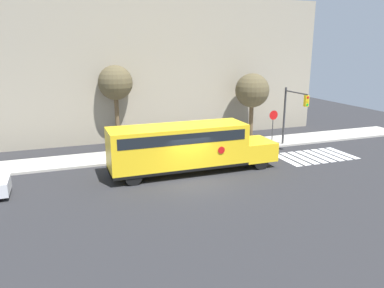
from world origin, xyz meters
TOP-DOWN VIEW (x-y plane):
  - ground_plane at (0.00, 0.00)m, footprint 60.00×60.00m
  - sidewalk_strip at (0.00, 6.50)m, footprint 44.00×3.00m
  - building_backdrop at (0.00, 13.00)m, footprint 32.00×4.00m
  - crosswalk_stripes at (10.10, 2.00)m, footprint 5.40×3.20m
  - school_bus at (0.11, 1.90)m, footprint 10.71×2.57m
  - stop_sign at (8.53, 5.34)m, footprint 0.72×0.10m
  - traffic_light at (9.61, 4.48)m, footprint 0.28×2.84m
  - tree_near_sidewalk at (8.71, 9.13)m, footprint 2.92×2.92m
  - tree_far_sidewalk at (-2.72, 10.32)m, footprint 2.69×2.69m

SIDE VIEW (x-z plane):
  - ground_plane at x=0.00m, z-range 0.00..0.00m
  - crosswalk_stripes at x=10.10m, z-range 0.00..0.01m
  - sidewalk_strip at x=0.00m, z-range 0.00..0.15m
  - school_bus at x=0.11m, z-range 0.21..3.26m
  - stop_sign at x=8.53m, z-range 0.48..3.39m
  - traffic_light at x=9.61m, z-range 0.76..5.40m
  - tree_near_sidewalk at x=8.71m, z-range 1.25..6.74m
  - tree_far_sidewalk at x=-2.72m, z-range 1.74..8.06m
  - building_backdrop at x=0.00m, z-range 0.00..11.69m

